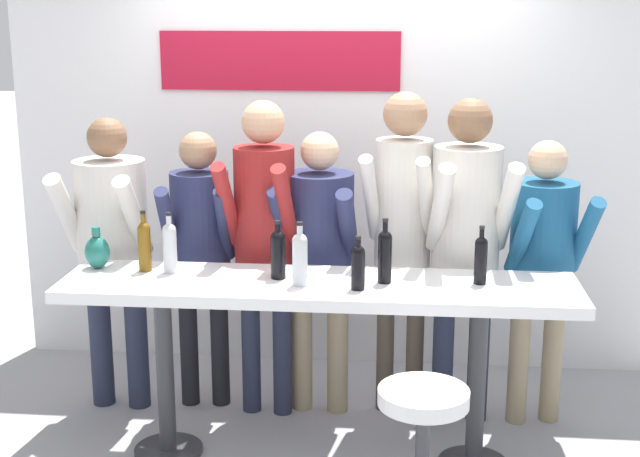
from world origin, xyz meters
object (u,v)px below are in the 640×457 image
Objects in this scene: wine_bottle_3 at (385,254)px; person_center_left at (264,223)px; bar_stool at (422,439)px; person_center_right at (403,215)px; wine_bottle_2 at (300,257)px; person_far_right at (543,253)px; wine_bottle_6 at (481,258)px; person_center at (319,244)px; person_right at (466,226)px; tasting_table at (318,309)px; person_far_left at (112,234)px; wine_bottle_5 at (170,245)px; wine_bottle_0 at (144,244)px; decorative_vase at (97,251)px; wine_bottle_1 at (358,265)px; person_left at (201,239)px; wine_bottle_4 at (278,252)px.

person_center_left is at bearing 143.12° from wine_bottle_3.
person_center_left is (-0.86, 1.16, 0.67)m from bar_stool.
wine_bottle_2 is (-0.49, -0.68, -0.06)m from person_center_right.
wine_bottle_6 is (-0.38, -0.51, 0.11)m from person_far_right.
person_center_left reaches higher than person_center.
person_right is 0.48m from wine_bottle_6.
person_right reaches higher than person_center_left.
person_far_left reaches higher than tasting_table.
person_far_right is at bearing 13.41° from wine_bottle_5.
wine_bottle_3 is (1.23, -0.09, 0.00)m from wine_bottle_0.
wine_bottle_5 is (0.14, -0.02, -0.00)m from wine_bottle_0.
person_center_right reaches higher than wine_bottle_6.
person_center is 5.01× the size of wine_bottle_3.
wine_bottle_2 is 1.44× the size of decorative_vase.
person_far_left is at bearing 145.98° from bar_stool.
wine_bottle_5 is at bearing -5.91° from decorative_vase.
person_center is 5.17× the size of wine_bottle_5.
person_center_right is at bearing 5.95° from person_far_left.
wine_bottle_5 is (-1.28, 0.72, 0.64)m from bar_stool.
wine_bottle_3 is at bearing -159.39° from person_far_right.
wine_bottle_1 is (-0.21, -0.72, -0.08)m from person_center_right.
person_right is 5.61× the size of wine_bottle_3.
person_center is 0.88× the size of person_center_right.
wine_bottle_0 is at bearing -114.02° from person_left.
person_center is at bearing 147.28° from wine_bottle_6.
tasting_table is at bearing -6.79° from wine_bottle_5.
person_far_right is 1.99m from wine_bottle_5.
person_left reaches higher than decorative_vase.
person_center is at bearing 22.28° from decorative_vase.
wine_bottle_3 is 1.03× the size of wine_bottle_5.
wine_bottle_1 is 0.91× the size of wine_bottle_6.
wine_bottle_0 is 1.70m from wine_bottle_6.
wine_bottle_4 reaches higher than bar_stool.
wine_bottle_2 is (-0.60, 0.57, 0.65)m from bar_stool.
person_center_left is 5.73× the size of wine_bottle_5.
person_center reaches higher than person_far_right.
person_center_right is at bearing 23.98° from wine_bottle_5.
person_far_left reaches higher than bar_stool.
wine_bottle_6 is 1.96m from decorative_vase.
decorative_vase is (0.06, -0.41, 0.01)m from person_far_left.
person_center is 5.58× the size of wine_bottle_6.
person_right is at bearing 48.71° from wine_bottle_1.
wine_bottle_5 is at bearing 173.21° from tasting_table.
person_center_left is 0.60m from wine_bottle_5.
person_left is at bearing 47.07° from decorative_vase.
person_center_right is (1.14, 0.01, 0.17)m from person_left.
person_center_left is at bearing 157.24° from wine_bottle_6.
wine_bottle_5 is (-0.42, -0.44, -0.02)m from person_center_left.
wine_bottle_6 is at bearing 67.72° from bar_stool.
wine_bottle_6 is at bearing -2.00° from wine_bottle_0.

